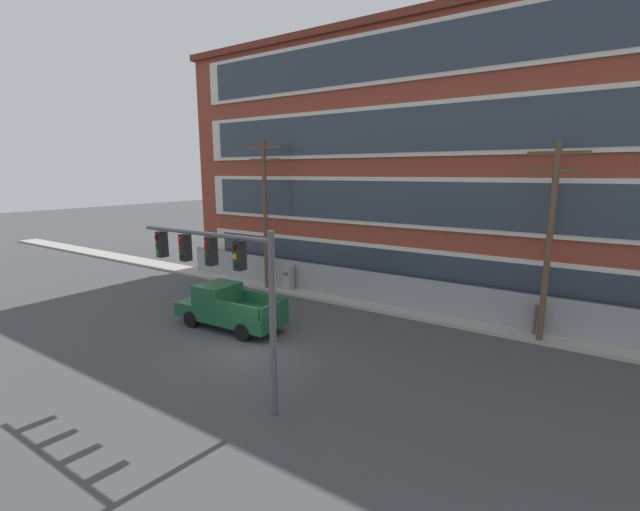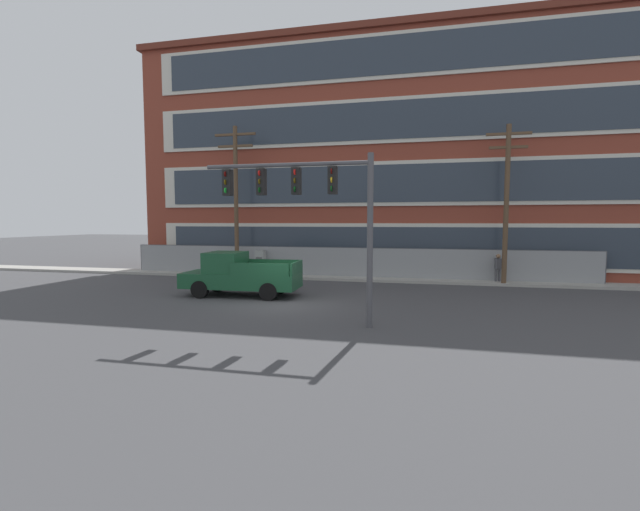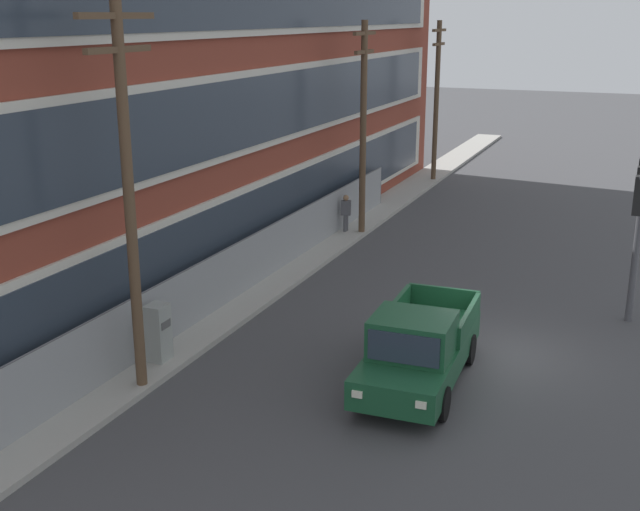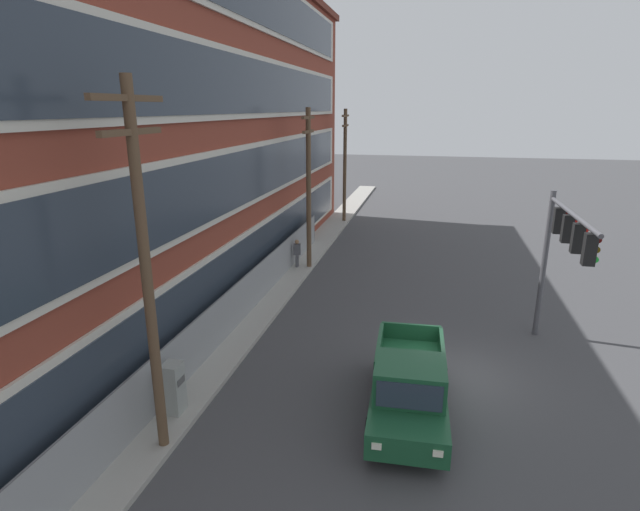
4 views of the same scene
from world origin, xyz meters
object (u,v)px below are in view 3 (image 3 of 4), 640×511
object	(u,v)px
pickup_truck_dark_green	(418,350)
electrical_cabinet	(158,335)
utility_pole_midblock	(363,121)
pedestrian_near_cabinet	(346,212)
utility_pole_near_corner	(128,183)
utility_pole_far_east	(437,95)

from	to	relation	value
pickup_truck_dark_green	electrical_cabinet	world-z (taller)	pickup_truck_dark_green
utility_pole_midblock	pickup_truck_dark_green	bearing A→B (deg)	-154.52
electrical_cabinet	pedestrian_near_cabinet	bearing A→B (deg)	0.62
utility_pole_near_corner	electrical_cabinet	bearing A→B (deg)	16.60
pickup_truck_dark_green	utility_pole_midblock	distance (m)	14.60
utility_pole_midblock	utility_pole_far_east	xyz separation A→B (m)	(11.91, 0.15, -0.03)
utility_pole_far_east	pedestrian_near_cabinet	bearing A→B (deg)	177.74
utility_pole_midblock	pedestrian_near_cabinet	world-z (taller)	utility_pole_midblock
utility_pole_far_east	utility_pole_near_corner	bearing A→B (deg)	-179.82
pickup_truck_dark_green	utility_pole_midblock	size ratio (longest dim) A/B	0.65
pedestrian_near_cabinet	utility_pole_midblock	bearing A→B (deg)	-71.75
pickup_truck_dark_green	pedestrian_near_cabinet	bearing A→B (deg)	28.12
utility_pole_midblock	electrical_cabinet	world-z (taller)	utility_pole_midblock
utility_pole_near_corner	electrical_cabinet	distance (m)	4.54
utility_pole_near_corner	utility_pole_midblock	distance (m)	15.55
utility_pole_midblock	electrical_cabinet	xyz separation A→B (m)	(-14.16, 0.48, -3.89)
utility_pole_near_corner	pedestrian_near_cabinet	bearing A→B (deg)	2.11
utility_pole_midblock	pedestrian_near_cabinet	xyz separation A→B (m)	(-0.21, 0.63, -3.75)
utility_pole_far_east	electrical_cabinet	world-z (taller)	utility_pole_far_east
utility_pole_near_corner	pedestrian_near_cabinet	xyz separation A→B (m)	(15.34, 0.57, -4.16)
utility_pole_near_corner	electrical_cabinet	world-z (taller)	utility_pole_near_corner
electrical_cabinet	utility_pole_midblock	bearing A→B (deg)	-1.92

